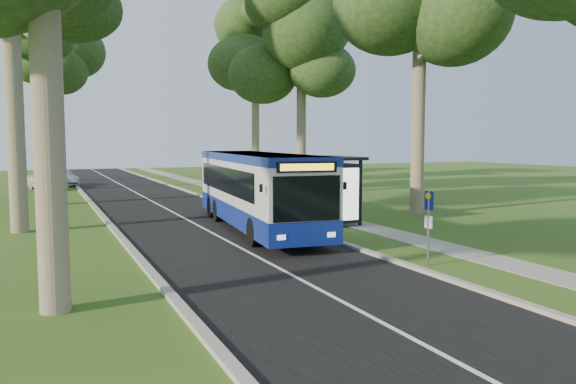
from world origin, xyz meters
The scene contains 15 objects.
ground centered at (0.00, 0.00, 0.00)m, with size 120.00×120.00×0.00m, color #31591B.
road centered at (-3.50, 10.00, 0.01)m, with size 7.00×100.00×0.02m, color black.
kerb_east centered at (0.00, 10.00, 0.06)m, with size 0.25×100.00×0.12m, color #9E9B93.
kerb_west centered at (-7.00, 10.00, 0.06)m, with size 0.25×100.00×0.12m, color #9E9B93.
centre_line centered at (-3.50, 10.00, 0.02)m, with size 0.12×100.00×0.01m, color white.
footpath centered at (3.00, 10.00, 0.01)m, with size 1.50×100.00×0.02m, color gray.
bus centered at (-1.51, 4.72, 1.64)m, with size 3.65×12.11×3.16m.
bus_stop_sign centered at (0.64, -3.69, 1.42)m, with size 0.11×0.32×2.26m.
bus_shelter centered at (2.36, 4.83, 2.11)m, with size 1.92×3.49×2.98m.
litter_bin centered at (1.41, 8.02, 0.44)m, with size 0.50×0.50×0.88m.
car_white centered at (-9.16, 28.97, 0.71)m, with size 1.67×4.15×1.42m, color silver.
car_silver centered at (-8.09, 31.97, 0.66)m, with size 1.40×4.01×1.32m, color #9DA0A4.
tree_west_e centered at (-8.50, 38.00, 12.06)m, with size 5.20×5.20×16.29m.
tree_east_c centered at (6.80, 18.00, 10.18)m, with size 5.20×5.20×13.73m.
tree_east_d centered at (8.00, 30.00, 11.41)m, with size 5.20×5.20×15.41m.
Camera 1 is at (-9.73, -16.86, 3.68)m, focal length 35.00 mm.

